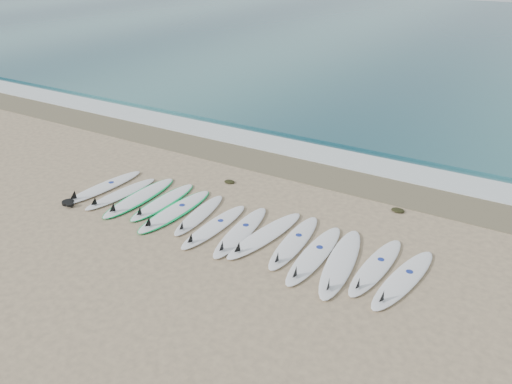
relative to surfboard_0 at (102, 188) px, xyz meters
The scene contains 22 objects.
ground 4.33m from the surfboard_0, ahead, with size 120.00×120.00×0.00m, color tan.
ocean 32.87m from the surfboard_0, 82.43° to the left, with size 120.00×55.00×0.03m, color #295F67.
wet_sand_band 6.02m from the surfboard_0, 44.02° to the left, with size 120.00×1.80×0.01m, color brown.
foam_band 7.06m from the surfboard_0, 52.21° to the left, with size 120.00×1.40×0.04m, color silver.
wave_crest 8.30m from the surfboard_0, 58.57° to the left, with size 120.00×1.00×0.10m, color #295F67.
surfboard_0 is the anchor object (origin of this frame).
surfboard_1 0.73m from the surfboard_0, ahead, with size 0.74×2.47×0.31m.
surfboard_2 1.33m from the surfboard_0, ahead, with size 0.72×2.79×0.35m.
surfboard_3 2.06m from the surfboard_0, ahead, with size 0.61×2.51×0.32m.
surfboard_4 2.66m from the surfboard_0, ahead, with size 0.73×2.76×0.35m.
surfboard_5 3.33m from the surfboard_0, ahead, with size 0.75×2.37×0.30m.
surfboard_6 4.00m from the surfboard_0, ahead, with size 0.60×2.53×0.32m.
surfboard_7 4.70m from the surfboard_0, ahead, with size 0.80×2.67×0.34m.
surfboard_8 5.27m from the surfboard_0, ahead, with size 0.98×2.77×0.35m.
surfboard_9 6.02m from the surfboard_0, ahead, with size 0.70×2.63×0.33m.
surfboard_10 6.65m from the surfboard_0, ahead, with size 0.60×2.73×0.35m.
surfboard_11 7.28m from the surfboard_0, ahead, with size 1.00×2.93×0.37m.
surfboard_12 7.98m from the surfboard_0, ahead, with size 0.72×2.60×0.33m.
surfboard_13 8.61m from the surfboard_0, ahead, with size 0.98×2.70×0.34m.
seaweed_near 3.65m from the surfboard_0, 37.74° to the left, with size 0.32×0.25×0.06m, color black.
seaweed_far 8.22m from the surfboard_0, 21.65° to the left, with size 0.35×0.27×0.07m, color black.
leash_coil 1.12m from the surfboard_0, 94.19° to the right, with size 0.46×0.36×0.11m.
Camera 1 is at (5.97, -8.79, 6.31)m, focal length 35.00 mm.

